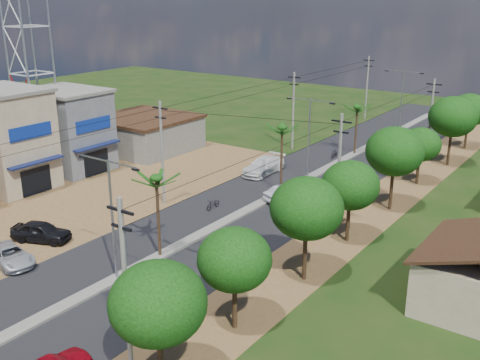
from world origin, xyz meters
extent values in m
plane|color=black|center=(0.00, 0.00, 0.00)|extent=(160.00, 160.00, 0.00)
cube|color=black|center=(0.00, 15.00, 0.02)|extent=(12.00, 110.00, 0.04)
cube|color=#605E56|center=(0.00, 18.00, 0.09)|extent=(1.00, 90.00, 0.18)
cube|color=brown|center=(-15.00, 8.00, 0.02)|extent=(18.00, 46.00, 0.04)
cube|color=brown|center=(8.50, 15.00, 0.01)|extent=(5.00, 90.00, 0.03)
cube|color=gray|center=(-22.00, 7.00, 4.50)|extent=(8.00, 6.00, 9.00)
cube|color=#0F1740|center=(-17.60, 7.00, 3.10)|extent=(0.80, 5.40, 0.15)
cube|color=black|center=(-17.95, 7.00, 1.30)|extent=(0.10, 3.00, 2.40)
cube|color=navy|center=(-17.92, 7.00, 5.85)|extent=(0.12, 4.20, 1.20)
cube|color=#54565C|center=(-22.00, 14.00, 4.00)|extent=(8.00, 6.00, 8.00)
cube|color=#605E56|center=(-22.00, 14.00, 8.15)|extent=(8.40, 6.40, 0.30)
cube|color=#0F1740|center=(-17.60, 14.00, 3.10)|extent=(0.80, 5.40, 0.15)
cube|color=black|center=(-17.95, 14.00, 1.30)|extent=(0.10, 3.00, 2.40)
cube|color=navy|center=(-17.92, 14.00, 5.20)|extent=(0.12, 4.20, 1.20)
cube|color=#605E56|center=(-21.00, 24.00, 1.80)|extent=(10.00, 10.00, 3.60)
cube|color=black|center=(-21.00, 24.00, 3.80)|extent=(10.40, 10.40, 0.30)
cylinder|color=black|center=(9.50, -6.00, 2.10)|extent=(0.28, 0.28, 4.20)
ellipsoid|color=black|center=(9.50, -6.00, 4.50)|extent=(4.40, 4.40, 3.74)
cylinder|color=black|center=(9.30, 0.00, 1.92)|extent=(0.28, 0.28, 3.85)
ellipsoid|color=black|center=(9.30, 0.00, 4.12)|extent=(4.00, 4.00, 3.40)
cylinder|color=black|center=(9.70, 7.00, 2.27)|extent=(0.28, 0.28, 4.55)
ellipsoid|color=black|center=(9.70, 7.00, 4.88)|extent=(4.60, 4.60, 3.91)
cylinder|color=black|center=(9.40, 14.00, 2.03)|extent=(0.28, 0.28, 4.06)
ellipsoid|color=black|center=(9.40, 14.00, 4.35)|extent=(4.20, 4.20, 3.57)
cylinder|color=black|center=(9.60, 22.00, 2.38)|extent=(0.28, 0.28, 4.76)
ellipsoid|color=black|center=(9.60, 22.00, 5.10)|extent=(4.80, 4.80, 4.08)
cylinder|color=black|center=(9.20, 30.00, 1.82)|extent=(0.28, 0.28, 3.64)
ellipsoid|color=black|center=(9.20, 30.00, 3.90)|extent=(3.80, 3.80, 3.23)
cylinder|color=black|center=(9.80, 38.00, 2.45)|extent=(0.28, 0.28, 4.90)
ellipsoid|color=black|center=(9.80, 38.00, 5.25)|extent=(5.00, 5.00, 4.25)
cylinder|color=black|center=(9.50, 46.00, 2.17)|extent=(0.28, 0.28, 4.34)
ellipsoid|color=black|center=(9.50, 46.00, 4.65)|extent=(4.40, 4.40, 3.74)
cylinder|color=black|center=(0.00, 4.00, 2.90)|extent=(0.22, 0.22, 5.80)
cylinder|color=black|center=(0.00, 20.00, 3.10)|extent=(0.22, 0.22, 6.20)
cylinder|color=black|center=(0.00, 36.00, 2.75)|extent=(0.22, 0.22, 5.50)
cylinder|color=gray|center=(0.00, 0.00, 4.00)|extent=(0.16, 0.16, 8.00)
cube|color=gray|center=(1.20, 0.00, 7.90)|extent=(2.40, 0.08, 0.08)
cube|color=gray|center=(-1.20, 0.00, 7.90)|extent=(2.40, 0.08, 0.08)
cube|color=black|center=(2.30, 0.00, 7.80)|extent=(0.50, 0.18, 0.12)
cube|color=black|center=(-2.30, 0.00, 7.80)|extent=(0.50, 0.18, 0.12)
cylinder|color=gray|center=(0.00, 25.00, 4.00)|extent=(0.16, 0.16, 8.00)
cube|color=gray|center=(1.20, 25.00, 7.90)|extent=(2.40, 0.08, 0.08)
cube|color=gray|center=(-1.20, 25.00, 7.90)|extent=(2.40, 0.08, 0.08)
cube|color=black|center=(2.30, 25.00, 7.80)|extent=(0.50, 0.18, 0.12)
cube|color=black|center=(-2.30, 25.00, 7.80)|extent=(0.50, 0.18, 0.12)
cylinder|color=gray|center=(0.00, 50.00, 4.00)|extent=(0.16, 0.16, 8.00)
cube|color=gray|center=(1.20, 50.00, 7.90)|extent=(2.40, 0.08, 0.08)
cube|color=gray|center=(-1.20, 50.00, 7.90)|extent=(2.40, 0.08, 0.08)
cube|color=black|center=(2.30, 50.00, 7.80)|extent=(0.50, 0.18, 0.12)
cube|color=black|center=(-2.30, 50.00, 7.80)|extent=(0.50, 0.18, 0.12)
cylinder|color=#605E56|center=(-7.00, 12.00, 4.50)|extent=(0.24, 0.24, 9.00)
cube|color=black|center=(-7.00, 12.00, 8.40)|extent=(1.60, 0.12, 0.12)
cube|color=black|center=(-7.00, 12.00, 7.60)|extent=(1.20, 0.12, 0.12)
cylinder|color=#605E56|center=(-7.00, 34.00, 4.50)|extent=(0.24, 0.24, 9.00)
cube|color=black|center=(-7.00, 34.00, 8.40)|extent=(1.60, 0.12, 0.12)
cube|color=black|center=(-7.00, 34.00, 7.60)|extent=(1.20, 0.12, 0.12)
cylinder|color=#605E56|center=(-7.00, 55.00, 4.50)|extent=(0.24, 0.24, 9.00)
cube|color=black|center=(-7.00, 55.00, 8.40)|extent=(1.60, 0.12, 0.12)
cube|color=black|center=(-7.00, 55.00, 7.60)|extent=(1.20, 0.12, 0.12)
cylinder|color=#605E56|center=(7.50, -6.00, 4.50)|extent=(0.24, 0.24, 9.00)
cube|color=black|center=(7.50, -6.00, 8.40)|extent=(1.60, 0.12, 0.12)
cube|color=black|center=(7.50, -6.00, 7.60)|extent=(1.20, 0.12, 0.12)
cylinder|color=#605E56|center=(7.50, 16.00, 4.50)|extent=(0.24, 0.24, 9.00)
cube|color=black|center=(7.50, 16.00, 8.40)|extent=(1.60, 0.12, 0.12)
cube|color=black|center=(7.50, 16.00, 7.60)|extent=(1.20, 0.12, 0.12)
cylinder|color=#605E56|center=(7.50, 38.00, 4.50)|extent=(0.24, 0.24, 9.00)
cube|color=black|center=(7.50, 38.00, 8.40)|extent=(1.60, 0.12, 0.12)
cube|color=black|center=(7.50, 38.00, 7.60)|extent=(1.20, 0.12, 0.12)
imported|color=#ACB0B5|center=(1.50, 18.58, 0.69)|extent=(2.98, 4.43, 1.38)
imported|color=silver|center=(-4.54, 24.06, 0.82)|extent=(2.36, 5.66, 1.63)
imported|color=#ACB0B5|center=(-7.50, -2.69, 0.63)|extent=(4.78, 2.72, 1.26)
imported|color=black|center=(-8.91, 0.87, 0.75)|extent=(4.75, 3.33, 1.50)
imported|color=black|center=(2.06, -1.59, 0.42)|extent=(1.12, 1.69, 0.84)
imported|color=black|center=(-2.62, 13.34, 0.45)|extent=(0.67, 1.75, 0.91)
imported|color=black|center=(-1.20, 33.33, 0.49)|extent=(0.52, 1.65, 0.98)
camera|label=1|loc=(24.96, -21.52, 17.37)|focal=42.00mm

